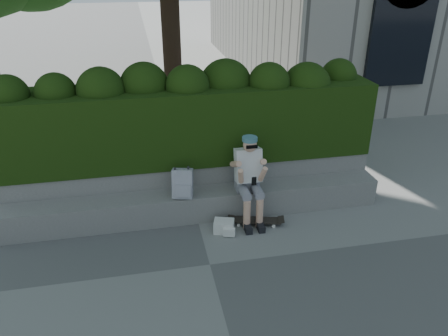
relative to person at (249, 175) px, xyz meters
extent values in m
plane|color=slate|center=(-0.81, -1.07, -0.75)|extent=(80.00, 80.00, 0.00)
cube|color=gray|center=(-0.81, 0.18, -0.53)|extent=(6.00, 0.45, 0.45)
cube|color=gray|center=(-0.81, 0.66, -0.38)|extent=(6.00, 0.50, 0.75)
cube|color=black|center=(-0.81, 0.88, 0.60)|extent=(6.00, 1.00, 1.20)
cylinder|color=black|center=(-0.78, 3.60, 1.08)|extent=(0.39, 0.39, 3.67)
cube|color=gray|center=(0.00, 0.13, -0.19)|extent=(0.36, 0.26, 0.22)
cube|color=silver|center=(0.00, 0.06, 0.15)|extent=(0.40, 0.32, 0.55)
sphere|color=tan|center=(0.00, -0.01, 0.51)|extent=(0.21, 0.21, 0.21)
cylinder|color=#42717A|center=(0.00, 0.01, 0.60)|extent=(0.23, 0.23, 0.06)
cube|color=black|center=(0.00, -0.29, 0.05)|extent=(0.07, 0.02, 0.13)
cylinder|color=tan|center=(-0.10, -0.31, -0.51)|extent=(0.11, 0.11, 0.47)
cylinder|color=tan|center=(0.10, -0.31, -0.51)|extent=(0.11, 0.11, 0.47)
cube|color=black|center=(-0.10, -0.37, -0.70)|extent=(0.10, 0.26, 0.10)
cube|color=black|center=(0.10, -0.37, -0.70)|extent=(0.10, 0.26, 0.10)
cube|color=black|center=(0.07, -0.22, -0.68)|extent=(0.80, 0.38, 0.02)
cylinder|color=silver|center=(-0.21, -0.24, -0.72)|extent=(0.06, 0.04, 0.05)
cylinder|color=silver|center=(-0.17, -0.08, -0.72)|extent=(0.06, 0.04, 0.05)
cylinder|color=silver|center=(0.32, -0.37, -0.72)|extent=(0.06, 0.04, 0.05)
cylinder|color=silver|center=(0.36, -0.21, -0.72)|extent=(0.06, 0.04, 0.05)
cube|color=silver|center=(-1.02, 0.08, -0.08)|extent=(0.34, 0.24, 0.45)
cube|color=beige|center=(-0.46, -0.33, -0.66)|extent=(0.35, 0.29, 0.19)
camera|label=1|loc=(-1.57, -5.78, 3.01)|focal=35.00mm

